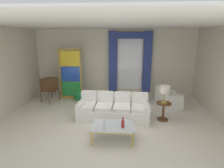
{
  "coord_description": "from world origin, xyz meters",
  "views": [
    {
      "loc": [
        0.45,
        -5.24,
        2.66
      ],
      "look_at": [
        0.03,
        0.9,
        1.05
      ],
      "focal_mm": 29.04,
      "sensor_mm": 36.0,
      "label": 1
    }
  ],
  "objects_px": {
    "round_side_table": "(163,110)",
    "table_lamp_brass": "(165,90)",
    "coffee_table": "(113,127)",
    "vintage_tv": "(49,85)",
    "couch_white_long": "(114,109)",
    "stained_glass_divider": "(71,75)",
    "bottle_blue_decanter": "(104,125)",
    "armchair_white": "(167,100)",
    "bottle_crystal_tall": "(123,124)",
    "peacock_figurine": "(78,96)"
  },
  "relations": [
    {
      "from": "vintage_tv",
      "to": "armchair_white",
      "type": "bearing_deg",
      "value": -4.14
    },
    {
      "from": "armchair_white",
      "to": "couch_white_long",
      "type": "bearing_deg",
      "value": -151.99
    },
    {
      "from": "armchair_white",
      "to": "peacock_figurine",
      "type": "distance_m",
      "value": 3.64
    },
    {
      "from": "couch_white_long",
      "to": "vintage_tv",
      "type": "bearing_deg",
      "value": 152.82
    },
    {
      "from": "stained_glass_divider",
      "to": "peacock_figurine",
      "type": "relative_size",
      "value": 3.67
    },
    {
      "from": "couch_white_long",
      "to": "bottle_blue_decanter",
      "type": "xyz_separation_m",
      "value": [
        -0.14,
        -1.62,
        0.23
      ]
    },
    {
      "from": "coffee_table",
      "to": "couch_white_long",
      "type": "bearing_deg",
      "value": 92.66
    },
    {
      "from": "bottle_crystal_tall",
      "to": "vintage_tv",
      "type": "relative_size",
      "value": 0.21
    },
    {
      "from": "coffee_table",
      "to": "vintage_tv",
      "type": "bearing_deg",
      "value": 135.43
    },
    {
      "from": "vintage_tv",
      "to": "stained_glass_divider",
      "type": "xyz_separation_m",
      "value": [
        0.8,
        0.42,
        0.33
      ]
    },
    {
      "from": "couch_white_long",
      "to": "bottle_crystal_tall",
      "type": "distance_m",
      "value": 1.53
    },
    {
      "from": "armchair_white",
      "to": "stained_glass_divider",
      "type": "height_order",
      "value": "stained_glass_divider"
    },
    {
      "from": "round_side_table",
      "to": "bottle_crystal_tall",
      "type": "bearing_deg",
      "value": -133.3
    },
    {
      "from": "stained_glass_divider",
      "to": "round_side_table",
      "type": "height_order",
      "value": "stained_glass_divider"
    },
    {
      "from": "armchair_white",
      "to": "round_side_table",
      "type": "xyz_separation_m",
      "value": [
        -0.4,
        -1.17,
        0.07
      ]
    },
    {
      "from": "bottle_crystal_tall",
      "to": "stained_glass_divider",
      "type": "bearing_deg",
      "value": 124.67
    },
    {
      "from": "bottle_crystal_tall",
      "to": "armchair_white",
      "type": "height_order",
      "value": "armchair_white"
    },
    {
      "from": "stained_glass_divider",
      "to": "table_lamp_brass",
      "type": "relative_size",
      "value": 3.86
    },
    {
      "from": "stained_glass_divider",
      "to": "bottle_blue_decanter",
      "type": "bearing_deg",
      "value": -62.11
    },
    {
      "from": "bottle_blue_decanter",
      "to": "armchair_white",
      "type": "xyz_separation_m",
      "value": [
        2.17,
        2.7,
        -0.25
      ]
    },
    {
      "from": "bottle_crystal_tall",
      "to": "table_lamp_brass",
      "type": "relative_size",
      "value": 0.5
    },
    {
      "from": "coffee_table",
      "to": "bottle_blue_decanter",
      "type": "distance_m",
      "value": 0.36
    },
    {
      "from": "couch_white_long",
      "to": "peacock_figurine",
      "type": "relative_size",
      "value": 3.96
    },
    {
      "from": "coffee_table",
      "to": "peacock_figurine",
      "type": "xyz_separation_m",
      "value": [
        -1.65,
        2.83,
        -0.15
      ]
    },
    {
      "from": "bottle_crystal_tall",
      "to": "vintage_tv",
      "type": "bearing_deg",
      "value": 136.88
    },
    {
      "from": "table_lamp_brass",
      "to": "vintage_tv",
      "type": "bearing_deg",
      "value": 161.01
    },
    {
      "from": "round_side_table",
      "to": "table_lamp_brass",
      "type": "relative_size",
      "value": 1.04
    },
    {
      "from": "bottle_blue_decanter",
      "to": "round_side_table",
      "type": "height_order",
      "value": "bottle_blue_decanter"
    },
    {
      "from": "bottle_crystal_tall",
      "to": "peacock_figurine",
      "type": "height_order",
      "value": "bottle_crystal_tall"
    },
    {
      "from": "bottle_blue_decanter",
      "to": "bottle_crystal_tall",
      "type": "relative_size",
      "value": 1.08
    },
    {
      "from": "coffee_table",
      "to": "stained_glass_divider",
      "type": "relative_size",
      "value": 0.5
    },
    {
      "from": "couch_white_long",
      "to": "table_lamp_brass",
      "type": "relative_size",
      "value": 4.17
    },
    {
      "from": "couch_white_long",
      "to": "bottle_blue_decanter",
      "type": "relative_size",
      "value": 7.64
    },
    {
      "from": "armchair_white",
      "to": "round_side_table",
      "type": "height_order",
      "value": "armchair_white"
    },
    {
      "from": "bottle_crystal_tall",
      "to": "stained_glass_divider",
      "type": "height_order",
      "value": "stained_glass_divider"
    },
    {
      "from": "round_side_table",
      "to": "stained_glass_divider",
      "type": "bearing_deg",
      "value": 151.77
    },
    {
      "from": "bottle_blue_decanter",
      "to": "peacock_figurine",
      "type": "bearing_deg",
      "value": 115.24
    },
    {
      "from": "armchair_white",
      "to": "stained_glass_divider",
      "type": "bearing_deg",
      "value": 169.16
    },
    {
      "from": "couch_white_long",
      "to": "bottle_crystal_tall",
      "type": "bearing_deg",
      "value": -77.64
    },
    {
      "from": "couch_white_long",
      "to": "vintage_tv",
      "type": "height_order",
      "value": "vintage_tv"
    },
    {
      "from": "bottle_blue_decanter",
      "to": "armchair_white",
      "type": "distance_m",
      "value": 3.47
    },
    {
      "from": "couch_white_long",
      "to": "stained_glass_divider",
      "type": "height_order",
      "value": "stained_glass_divider"
    },
    {
      "from": "table_lamp_brass",
      "to": "stained_glass_divider",
      "type": "bearing_deg",
      "value": 151.77
    },
    {
      "from": "bottle_blue_decanter",
      "to": "stained_glass_divider",
      "type": "distance_m",
      "value": 3.96
    },
    {
      "from": "bottle_crystal_tall",
      "to": "table_lamp_brass",
      "type": "bearing_deg",
      "value": 46.7
    },
    {
      "from": "couch_white_long",
      "to": "coffee_table",
      "type": "xyz_separation_m",
      "value": [
        0.06,
        -1.37,
        0.07
      ]
    },
    {
      "from": "round_side_table",
      "to": "table_lamp_brass",
      "type": "bearing_deg",
      "value": 180.0
    },
    {
      "from": "coffee_table",
      "to": "vintage_tv",
      "type": "relative_size",
      "value": 0.82
    },
    {
      "from": "coffee_table",
      "to": "stained_glass_divider",
      "type": "height_order",
      "value": "stained_glass_divider"
    },
    {
      "from": "armchair_white",
      "to": "table_lamp_brass",
      "type": "xyz_separation_m",
      "value": [
        -0.4,
        -1.17,
        0.74
      ]
    }
  ]
}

